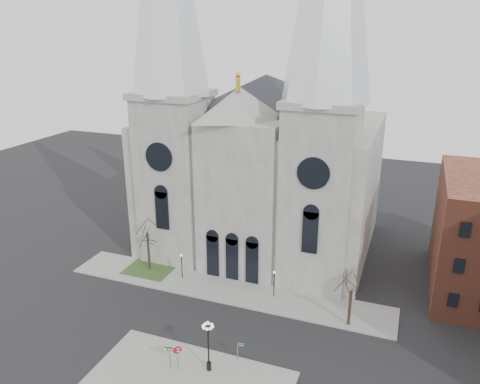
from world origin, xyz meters
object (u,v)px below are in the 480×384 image
(stop_sign, at_px, (177,352))
(street_name_sign, at_px, (238,349))
(globe_lamp, at_px, (208,340))
(one_way_sign, at_px, (170,353))

(stop_sign, relative_size, street_name_sign, 1.25)
(stop_sign, relative_size, globe_lamp, 0.50)
(globe_lamp, bearing_deg, stop_sign, -160.92)
(stop_sign, height_order, one_way_sign, stop_sign)
(globe_lamp, relative_size, one_way_sign, 2.24)
(globe_lamp, bearing_deg, street_name_sign, 45.68)
(globe_lamp, height_order, one_way_sign, globe_lamp)
(one_way_sign, bearing_deg, street_name_sign, 18.41)
(stop_sign, xyz_separation_m, globe_lamp, (2.68, 0.93, 1.42))
(one_way_sign, distance_m, street_name_sign, 6.36)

